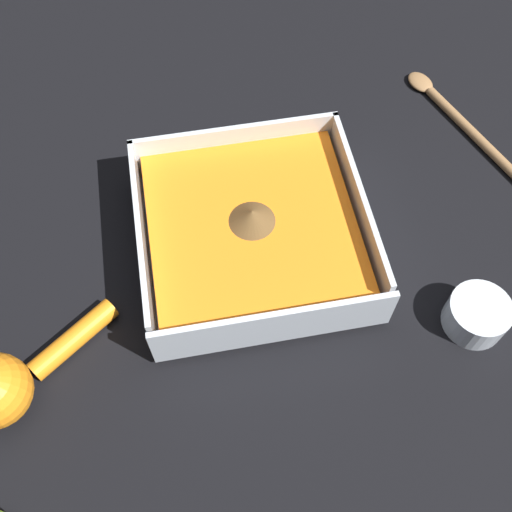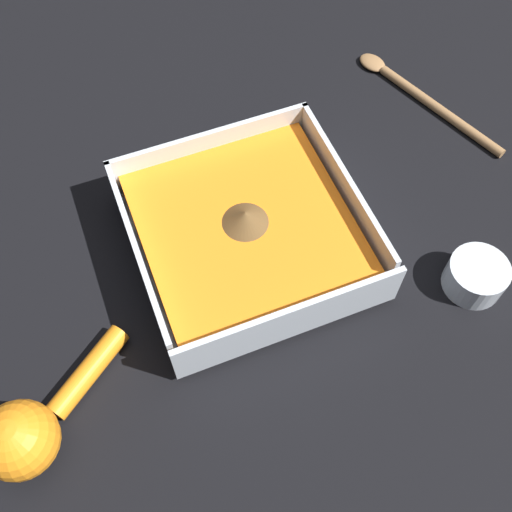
{
  "view_description": "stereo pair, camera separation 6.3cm",
  "coord_description": "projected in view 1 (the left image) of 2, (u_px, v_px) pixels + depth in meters",
  "views": [
    {
      "loc": [
        -0.07,
        -0.36,
        0.58
      ],
      "look_at": [
        -0.01,
        -0.04,
        0.03
      ],
      "focal_mm": 42.0,
      "sensor_mm": 36.0,
      "label": 1
    },
    {
      "loc": [
        -0.13,
        -0.34,
        0.58
      ],
      "look_at": [
        -0.01,
        -0.04,
        0.03
      ],
      "focal_mm": 42.0,
      "sensor_mm": 36.0,
      "label": 2
    }
  ],
  "objects": [
    {
      "name": "ground_plane",
      "position": [
        258.0,
        242.0,
        0.68
      ],
      "size": [
        4.0,
        4.0,
        0.0
      ],
      "primitive_type": "plane",
      "color": "black"
    },
    {
      "name": "square_dish",
      "position": [
        253.0,
        235.0,
        0.66
      ],
      "size": [
        0.24,
        0.24,
        0.07
      ],
      "color": "silver",
      "rests_on": "ground_plane"
    },
    {
      "name": "spice_bowl",
      "position": [
        476.0,
        315.0,
        0.62
      ],
      "size": [
        0.06,
        0.06,
        0.04
      ],
      "color": "silver",
      "rests_on": "ground_plane"
    },
    {
      "name": "lemon_squeezer",
      "position": [
        4.0,
        384.0,
        0.56
      ],
      "size": [
        0.15,
        0.13,
        0.07
      ],
      "rotation": [
        0.0,
        0.0,
        3.78
      ],
      "color": "orange",
      "rests_on": "ground_plane"
    },
    {
      "name": "wooden_spoon",
      "position": [
        462.0,
        123.0,
        0.77
      ],
      "size": [
        0.1,
        0.23,
        0.01
      ],
      "rotation": [
        0.0,
        0.0,
        1.92
      ],
      "color": "olive",
      "rests_on": "ground_plane"
    }
  ]
}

